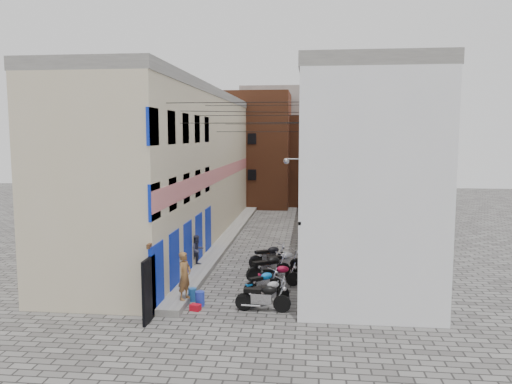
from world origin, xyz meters
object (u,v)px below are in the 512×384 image
(motorcycle_c, at_px, (263,281))
(motorcycle_a, at_px, (263,296))
(motorcycle_d, at_px, (278,274))
(water_jug_near, at_px, (200,299))
(red_crate, at_px, (195,307))
(motorcycle_b, at_px, (269,291))
(motorcycle_f, at_px, (282,261))
(motorcycle_e, at_px, (269,266))
(person_b, at_px, (197,250))
(person_a, at_px, (185,276))
(water_jug_far, at_px, (192,295))
(motorcycle_g, at_px, (269,255))

(motorcycle_c, bearing_deg, motorcycle_a, -35.05)
(motorcycle_a, height_order, motorcycle_d, motorcycle_a)
(water_jug_near, xyz_separation_m, red_crate, (-0.05, -0.52, -0.16))
(motorcycle_c, bearing_deg, water_jug_near, -93.75)
(motorcycle_b, bearing_deg, motorcycle_f, 140.08)
(motorcycle_e, bearing_deg, person_b, -144.76)
(motorcycle_e, height_order, person_a, person_a)
(motorcycle_b, xyz_separation_m, person_b, (-3.73, 4.37, 0.44))
(motorcycle_f, distance_m, person_b, 4.01)
(motorcycle_c, height_order, motorcycle_e, motorcycle_e)
(motorcycle_a, distance_m, water_jug_far, 2.93)
(water_jug_near, height_order, water_jug_far, water_jug_near)
(motorcycle_c, bearing_deg, motorcycle_g, 140.26)
(motorcycle_c, xyz_separation_m, motorcycle_f, (0.61, 3.00, 0.09))
(person_a, distance_m, water_jug_near, 1.03)
(motorcycle_a, relative_size, red_crate, 5.57)
(water_jug_far, bearing_deg, motorcycle_g, 64.15)
(person_b, height_order, red_crate, person_b)
(motorcycle_d, relative_size, motorcycle_g, 0.88)
(motorcycle_g, height_order, water_jug_near, motorcycle_g)
(person_b, bearing_deg, water_jug_far, -127.07)
(motorcycle_c, relative_size, red_crate, 4.88)
(motorcycle_e, bearing_deg, red_crate, -64.45)
(water_jug_near, bearing_deg, motorcycle_b, 10.09)
(motorcycle_d, distance_m, water_jug_far, 3.86)
(motorcycle_a, distance_m, motorcycle_b, 0.80)
(motorcycle_b, bearing_deg, water_jug_far, -127.04)
(water_jug_near, relative_size, water_jug_far, 1.09)
(motorcycle_f, bearing_deg, red_crate, -55.55)
(motorcycle_f, height_order, red_crate, motorcycle_f)
(person_a, height_order, water_jug_far, person_a)
(person_b, bearing_deg, motorcycle_f, -49.90)
(motorcycle_f, xyz_separation_m, motorcycle_g, (-0.68, 1.01, 0.01))
(person_b, bearing_deg, red_crate, -125.37)
(motorcycle_e, xyz_separation_m, water_jug_far, (-2.66, -3.08, -0.37))
(motorcycle_c, xyz_separation_m, water_jug_near, (-2.18, -1.65, -0.24))
(motorcycle_b, bearing_deg, motorcycle_a, -46.21)
(motorcycle_f, bearing_deg, person_a, -62.17)
(motorcycle_g, bearing_deg, motorcycle_a, -29.73)
(water_jug_far, relative_size, red_crate, 1.38)
(motorcycle_d, xyz_separation_m, red_crate, (-2.78, -3.24, -0.42))
(motorcycle_c, relative_size, motorcycle_d, 0.96)
(motorcycle_f, height_order, motorcycle_g, motorcycle_g)
(motorcycle_c, height_order, motorcycle_f, motorcycle_f)
(motorcycle_d, height_order, water_jug_near, motorcycle_d)
(red_crate, bearing_deg, motorcycle_f, 61.20)
(motorcycle_g, bearing_deg, person_b, -108.01)
(motorcycle_f, relative_size, water_jug_near, 3.81)
(motorcycle_g, xyz_separation_m, person_a, (-2.66, -5.71, 0.53))
(motorcycle_g, bearing_deg, water_jug_near, -52.77)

